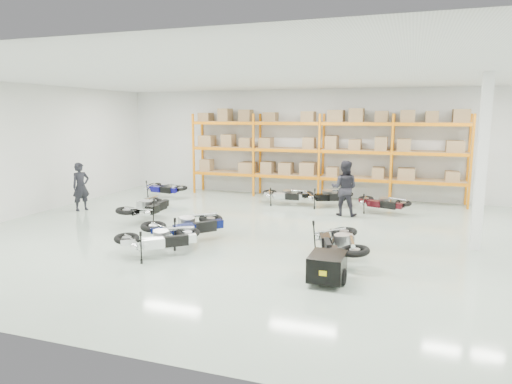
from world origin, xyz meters
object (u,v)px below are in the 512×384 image
(moto_blue_centre, at_px, (187,221))
(moto_silver_left, at_px, (159,234))
(moto_back_a, at_px, (164,185))
(moto_touring_right, at_px, (339,236))
(moto_back_b, at_px, (285,192))
(person_back, at_px, (344,188))
(moto_black_far_left, at_px, (147,203))
(trailer, at_px, (327,267))
(moto_back_c, at_px, (326,192))
(moto_back_d, at_px, (382,199))
(person_left, at_px, (81,187))

(moto_blue_centre, relative_size, moto_silver_left, 1.11)
(moto_back_a, bearing_deg, moto_touring_right, -112.63)
(moto_back_a, distance_m, moto_back_b, 5.23)
(moto_blue_centre, height_order, person_back, person_back)
(moto_black_far_left, bearing_deg, moto_silver_left, 124.47)
(moto_blue_centre, xyz_separation_m, trailer, (4.16, -1.81, -0.26))
(moto_back_c, bearing_deg, moto_back_a, 73.58)
(moto_touring_right, bearing_deg, moto_blue_centre, 160.98)
(moto_back_b, relative_size, moto_back_d, 0.99)
(moto_blue_centre, bearing_deg, moto_back_c, -74.21)
(moto_black_far_left, relative_size, moto_touring_right, 1.02)
(moto_back_b, bearing_deg, person_left, 115.87)
(moto_back_c, distance_m, person_left, 9.06)
(moto_touring_right, bearing_deg, moto_back_a, 127.67)
(trailer, xyz_separation_m, moto_back_c, (-1.44, 7.95, 0.19))
(moto_blue_centre, relative_size, moto_black_far_left, 1.02)
(trailer, xyz_separation_m, moto_back_a, (-8.23, 7.63, 0.17))
(moto_back_d, distance_m, person_left, 10.84)
(moto_back_a, height_order, moto_back_c, moto_back_c)
(moto_back_b, xyz_separation_m, moto_back_d, (3.64, -0.45, 0.00))
(moto_black_far_left, bearing_deg, moto_back_c, -142.31)
(person_left, relative_size, person_back, 0.92)
(moto_back_b, bearing_deg, moto_black_far_left, 138.36)
(moto_silver_left, relative_size, person_left, 1.04)
(moto_back_b, distance_m, person_back, 2.72)
(moto_black_far_left, height_order, person_left, person_left)
(moto_silver_left, xyz_separation_m, moto_black_far_left, (-2.32, 3.14, 0.05))
(moto_silver_left, distance_m, moto_back_b, 7.39)
(moto_back_b, distance_m, moto_back_c, 1.57)
(moto_back_c, relative_size, person_back, 0.95)
(trailer, height_order, person_back, person_back)
(person_back, bearing_deg, moto_blue_centre, 55.53)
(moto_blue_centre, height_order, trailer, moto_blue_centre)
(moto_blue_centre, relative_size, moto_back_c, 1.12)
(moto_black_far_left, bearing_deg, moto_touring_right, 160.38)
(moto_back_a, bearing_deg, moto_back_c, -73.66)
(person_left, distance_m, person_back, 9.45)
(moto_blue_centre, bearing_deg, person_left, 14.72)
(moto_back_b, xyz_separation_m, person_left, (-6.78, -3.40, 0.37))
(moto_silver_left, distance_m, person_back, 7.13)
(moto_back_a, bearing_deg, moto_silver_left, -137.11)
(moto_back_d, bearing_deg, person_left, 124.98)
(moto_touring_right, distance_m, person_back, 5.11)
(moto_black_far_left, xyz_separation_m, moto_back_a, (-1.65, 3.93, -0.07))
(moto_blue_centre, xyz_separation_m, moto_touring_right, (4.16, -0.21, -0.02))
(moto_silver_left, distance_m, moto_back_c, 7.92)
(trailer, distance_m, person_back, 6.71)
(trailer, bearing_deg, moto_touring_right, 90.78)
(moto_back_c, height_order, person_back, person_back)
(moto_back_a, bearing_deg, person_left, 167.71)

